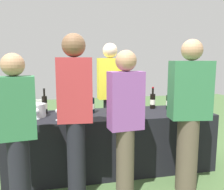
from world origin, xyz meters
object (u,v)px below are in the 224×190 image
Objects in this scene: guest_2 at (125,120)px; guest_3 at (189,112)px; wine_glass_3 at (139,109)px; menu_board at (32,125)px; guest_1 at (75,110)px; wine_glass_1 at (58,112)px; wine_bottle_1 at (92,105)px; ice_bucket at (37,110)px; wine_glass_0 at (37,112)px; wine_bottle_0 at (45,105)px; wine_bottle_3 at (169,102)px; server_pouring at (110,93)px; wine_glass_2 at (83,109)px; wine_bottle_2 at (153,101)px; guest_0 at (17,130)px.

guest_3 is at bearing -2.95° from guest_2.
menu_board is at bearing 141.55° from wine_glass_3.
guest_1 is 0.52m from guest_2.
guest_3 is (1.41, -0.50, 0.04)m from wine_glass_1.
guest_1 reaches higher than guest_2.
ice_bucket is at bearing -174.80° from wine_bottle_1.
wine_bottle_0 is at bearing 74.76° from wine_glass_0.
wine_bottle_0 reaches higher than wine_glass_3.
wine_bottle_3 is 0.62m from wine_glass_3.
wine_bottle_0 is at bearing 171.18° from wine_bottle_1.
wine_glass_1 is at bearing -65.42° from wine_bottle_0.
menu_board is at bearing -11.77° from server_pouring.
guest_1 is at bearing -102.61° from wine_glass_2.
wine_glass_2 is 1.35m from menu_board.
wine_bottle_2 is at bearing 153.51° from wine_bottle_3.
wine_glass_1 is 1.05× the size of wine_glass_3.
ice_bucket is 1.05m from menu_board.
wine_bottle_3 is 0.17× the size of server_pouring.
guest_0 is 0.91× the size of guest_3.
wine_bottle_2 is 2.26× the size of wine_glass_2.
guest_2 is at bearing -34.63° from wine_glass_0.
wine_bottle_3 is at bearing 7.56° from wine_glass_2.
ice_bucket is at bearing -118.88° from wine_bottle_0.
wine_glass_0 is (-1.60, -0.30, -0.02)m from wine_bottle_2.
wine_glass_0 is 1.26m from wine_glass_3.
wine_glass_1 is (-0.44, -0.29, -0.01)m from wine_bottle_1.
server_pouring is at bearing 68.99° from guest_1.
guest_0 reaches higher than wine_bottle_1.
wine_bottle_0 is 2.63× the size of wine_glass_0.
wine_bottle_3 is at bearing 27.70° from wine_glass_3.
wine_glass_1 is at bearing -40.63° from ice_bucket.
wine_bottle_1 is 0.18× the size of guest_3.
wine_glass_0 is 0.08× the size of guest_0.
wine_glass_1 is at bearing 48.05° from server_pouring.
server_pouring is (1.08, 0.66, 0.10)m from ice_bucket.
wine_bottle_2 is 1.45m from guest_1.
wine_bottle_0 is at bearing 114.58° from wine_glass_1.
server_pouring reaches higher than wine_glass_0.
wine_glass_2 is at bearing -130.11° from wine_bottle_1.
wine_bottle_3 is 2.04× the size of wine_glass_1.
ice_bucket is 0.13× the size of guest_3.
guest_1 is at bearing -151.77° from wine_bottle_3.
guest_3 is at bearing 114.12° from server_pouring.
guest_3 is (1.24, -0.06, -0.06)m from guest_1.
server_pouring is at bearing 141.85° from wine_bottle_3.
guest_1 reaches higher than ice_bucket.
wine_bottle_2 is 2.22× the size of wine_glass_1.
guest_0 reaches higher than wine_glass_1.
server_pouring is at bearing 47.37° from wine_glass_1.
wine_bottle_0 is at bearing 177.14° from wine_bottle_3.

